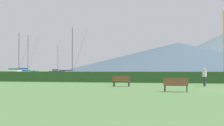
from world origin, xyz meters
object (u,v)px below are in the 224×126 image
object	(u,v)px
sailboat_slip_6	(17,73)
park_bench_near_path	(121,81)
park_bench_under_tree	(176,84)
sailboat_slip_8	(26,72)
sailboat_slip_7	(70,75)
sailboat_slip_2	(57,72)
person_seated_viewer	(204,75)

from	to	relation	value
sailboat_slip_6	park_bench_near_path	world-z (taller)	sailboat_slip_6
park_bench_near_path	park_bench_under_tree	xyz separation A→B (m)	(4.60, -5.26, 0.00)
park_bench_under_tree	park_bench_near_path	bearing A→B (deg)	134.36
sailboat_slip_8	park_bench_near_path	world-z (taller)	sailboat_slip_8
sailboat_slip_8	sailboat_slip_6	bearing A→B (deg)	-65.29
sailboat_slip_7	sailboat_slip_8	xyz separation A→B (m)	(-28.07, 35.91, 0.18)
sailboat_slip_2	sailboat_slip_8	xyz separation A→B (m)	(-4.76, -14.23, 0.15)
sailboat_slip_7	sailboat_slip_8	world-z (taller)	sailboat_slip_8
sailboat_slip_7	person_seated_viewer	distance (m)	30.95
park_bench_near_path	sailboat_slip_7	bearing A→B (deg)	124.55
sailboat_slip_8	person_seated_viewer	world-z (taller)	sailboat_slip_8
sailboat_slip_6	park_bench_near_path	size ratio (longest dim) A/B	6.53
sailboat_slip_8	park_bench_near_path	size ratio (longest dim) A/B	8.25
sailboat_slip_2	park_bench_under_tree	xyz separation A→B (m)	(41.56, -80.03, -0.07)
sailboat_slip_2	sailboat_slip_7	world-z (taller)	sailboat_slip_2
park_bench_under_tree	sailboat_slip_7	bearing A→B (deg)	124.61
sailboat_slip_6	person_seated_viewer	world-z (taller)	sailboat_slip_6
sailboat_slip_2	sailboat_slip_8	distance (m)	15.00
park_bench_under_tree	sailboat_slip_6	bearing A→B (deg)	133.56
person_seated_viewer	sailboat_slip_7	bearing A→B (deg)	116.91
sailboat_slip_8	park_bench_under_tree	xyz separation A→B (m)	(46.32, -65.81, -0.21)
sailboat_slip_6	person_seated_viewer	distance (m)	52.86
park_bench_near_path	park_bench_under_tree	world-z (taller)	same
sailboat_slip_2	park_bench_under_tree	distance (m)	90.18
park_bench_near_path	park_bench_under_tree	bearing A→B (deg)	-43.30
sailboat_slip_8	person_seated_viewer	distance (m)	76.47
sailboat_slip_2	sailboat_slip_7	size ratio (longest dim) A/B	1.14
sailboat_slip_8	person_seated_viewer	xyz separation A→B (m)	(48.99, -58.72, 0.23)
sailboat_slip_7	park_bench_near_path	world-z (taller)	sailboat_slip_7
park_bench_near_path	person_seated_viewer	xyz separation A→B (m)	(7.27, 1.83, 0.44)
sailboat_slip_7	park_bench_under_tree	xyz separation A→B (m)	(18.25, -29.89, -0.04)
sailboat_slip_6	sailboat_slip_7	world-z (taller)	sailboat_slip_6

